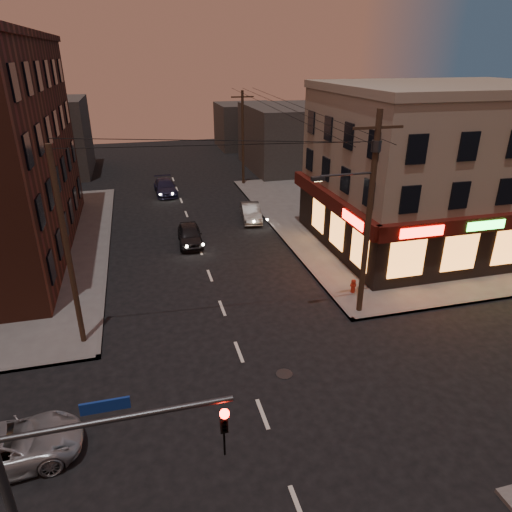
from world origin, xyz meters
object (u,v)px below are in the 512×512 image
object	(u,v)px
sedan_mid	(251,212)
fire_hydrant	(353,285)
suv_cross	(3,449)
sedan_far	(165,187)
sedan_near	(190,235)

from	to	relation	value
sedan_mid	fire_hydrant	world-z (taller)	sedan_mid
suv_cross	sedan_mid	world-z (taller)	suv_cross
suv_cross	sedan_mid	distance (m)	25.16
suv_cross	sedan_mid	bearing A→B (deg)	-39.55
sedan_far	fire_hydrant	xyz separation A→B (m)	(8.51, -22.90, -0.10)
sedan_mid	suv_cross	bearing A→B (deg)	-115.27
sedan_near	suv_cross	bearing A→B (deg)	-112.35
sedan_near	sedan_far	bearing A→B (deg)	95.85
suv_cross	sedan_mid	xyz separation A→B (m)	(13.55, 21.20, -0.01)
sedan_near	sedan_mid	xyz separation A→B (m)	(5.36, 3.77, -0.02)
suv_cross	sedan_near	size ratio (longest dim) A/B	1.21
sedan_mid	sedan_far	xyz separation A→B (m)	(-6.06, 9.39, 0.01)
suv_cross	sedan_mid	size ratio (longest dim) A/B	1.20
sedan_far	fire_hydrant	size ratio (longest dim) A/B	5.94
suv_cross	sedan_near	xyz separation A→B (m)	(8.19, 17.43, 0.01)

